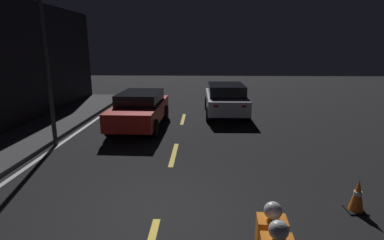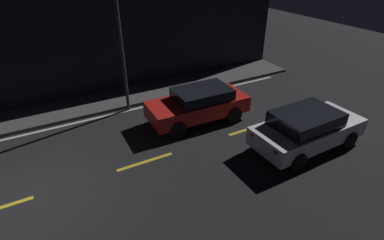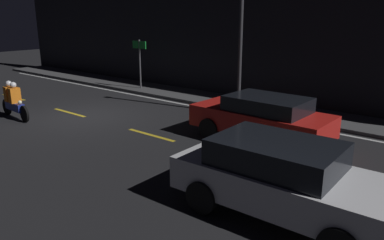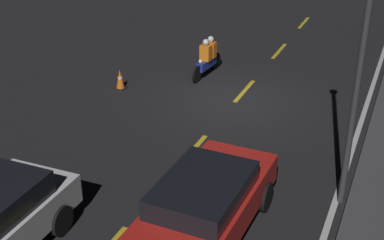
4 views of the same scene
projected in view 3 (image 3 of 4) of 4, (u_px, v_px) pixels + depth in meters
The scene contains 13 objects.
ground_plane at pixel (85, 117), 14.06m from camera, with size 56.00×56.00×0.00m, color black.
raised_curb at pixel (176, 93), 17.95m from camera, with size 28.00×2.13×0.13m.
building_front at pixel (192, 40), 18.19m from camera, with size 28.00×0.30×5.05m.
lane_dash_b at pixel (14, 97), 17.39m from camera, with size 2.00×0.14×0.01m.
lane_dash_c at pixel (70, 113), 14.67m from camera, with size 2.00×0.14×0.01m.
lane_dash_d at pixel (151, 135), 11.94m from camera, with size 2.00×0.14×0.01m.
lane_dash_e at pixel (281, 171), 9.22m from camera, with size 2.00×0.14×0.01m.
lane_solid_kerb at pixel (157, 99), 16.98m from camera, with size 25.20×0.14×0.01m.
taxi_red at pixel (262, 117), 11.11m from camera, with size 4.20×1.93×1.41m.
sedan_white at pixel (283, 177), 6.97m from camera, with size 4.19×1.94×1.47m.
motorcycle at pixel (13, 101), 13.77m from camera, with size 2.15×0.41×1.37m.
shop_sign at pixel (140, 54), 18.46m from camera, with size 0.90×0.08×2.40m.
street_lamp at pixel (241, 28), 13.60m from camera, with size 0.28×0.28×5.76m.
Camera 3 is at (11.66, -8.01, 3.72)m, focal length 35.00 mm.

